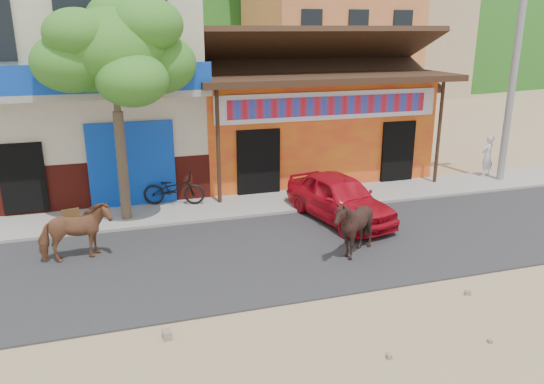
{
  "coord_description": "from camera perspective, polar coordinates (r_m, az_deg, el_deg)",
  "views": [
    {
      "loc": [
        -4.84,
        -8.83,
        5.26
      ],
      "look_at": [
        -1.18,
        3.0,
        1.4
      ],
      "focal_mm": 35.0,
      "sensor_mm": 36.0,
      "label": 1
    }
  ],
  "objects": [
    {
      "name": "cafe_building",
      "position": [
        18.92,
        -19.51,
        11.01
      ],
      "size": [
        7.0,
        6.0,
        7.0
      ],
      "primitive_type": "cube",
      "color": "beige",
      "rests_on": "ground"
    },
    {
      "name": "pedestrian",
      "position": [
        20.5,
        22.16,
        3.64
      ],
      "size": [
        0.63,
        0.52,
        1.49
      ],
      "primitive_type": "imported",
      "rotation": [
        0.0,
        0.0,
        3.5
      ],
      "color": "silver",
      "rests_on": "sidewalk"
    },
    {
      "name": "cow_dark",
      "position": [
        12.62,
        8.75,
        -3.71
      ],
      "size": [
        1.45,
        1.32,
        1.48
      ],
      "primitive_type": "imported",
      "rotation": [
        0.0,
        0.0,
        -1.67
      ],
      "color": "black",
      "rests_on": "road"
    },
    {
      "name": "utility_pole",
      "position": [
        19.78,
        24.68,
        12.48
      ],
      "size": [
        0.24,
        0.24,
        8.0
      ],
      "primitive_type": "cylinder",
      "color": "gray",
      "rests_on": "sidewalk"
    },
    {
      "name": "apartment_rear",
      "position": [
        45.05,
        13.82,
        16.51
      ],
      "size": [
        8.0,
        8.0,
        10.0
      ],
      "primitive_type": "cube",
      "color": "tan",
      "rests_on": "ground"
    },
    {
      "name": "sidewalk",
      "position": [
        16.45,
        0.82,
        -1.12
      ],
      "size": [
        60.0,
        2.0,
        0.12
      ],
      "primitive_type": "cube",
      "color": "gray",
      "rests_on": "ground"
    },
    {
      "name": "ground",
      "position": [
        11.36,
        10.37,
        -10.58
      ],
      "size": [
        120.0,
        120.0,
        0.0
      ],
      "primitive_type": "plane",
      "color": "#9E825B",
      "rests_on": "ground"
    },
    {
      "name": "red_car",
      "position": [
        14.98,
        7.26,
        -0.58
      ],
      "size": [
        2.25,
        4.06,
        1.31
      ],
      "primitive_type": "imported",
      "rotation": [
        0.0,
        0.0,
        0.19
      ],
      "color": "red",
      "rests_on": "road"
    },
    {
      "name": "cow_tan",
      "position": [
        13.09,
        -20.39,
        -4.1
      ],
      "size": [
        1.72,
        0.99,
        1.37
      ],
      "primitive_type": "imported",
      "rotation": [
        0.0,
        0.0,
        1.74
      ],
      "color": "brown",
      "rests_on": "road"
    },
    {
      "name": "apartment_front",
      "position": [
        35.64,
        5.94,
        18.42
      ],
      "size": [
        9.0,
        9.0,
        12.0
      ],
      "primitive_type": "cube",
      "color": "#CC723F",
      "rests_on": "ground"
    },
    {
      "name": "cafe_chair_left",
      "position": [
        14.92,
        -20.77,
        -2.03
      ],
      "size": [
        0.54,
        0.54,
        0.97
      ],
      "primitive_type": null,
      "rotation": [
        0.0,
        0.0,
        0.23
      ],
      "color": "#462F17",
      "rests_on": "sidewalk"
    },
    {
      "name": "road",
      "position": [
        13.39,
        5.47,
        -5.81
      ],
      "size": [
        60.0,
        5.0,
        0.04
      ],
      "primitive_type": "cube",
      "color": "#28282B",
      "rests_on": "ground"
    },
    {
      "name": "scooter",
      "position": [
        16.22,
        -10.51,
        0.32
      ],
      "size": [
        1.94,
        1.11,
        0.96
      ],
      "primitive_type": "imported",
      "rotation": [
        0.0,
        0.0,
        1.3
      ],
      "color": "black",
      "rests_on": "sidewalk"
    },
    {
      "name": "dance_club",
      "position": [
        20.33,
        2.73,
        7.49
      ],
      "size": [
        8.0,
        6.0,
        3.6
      ],
      "primitive_type": "cube",
      "color": "orange",
      "rests_on": "ground"
    },
    {
      "name": "tree",
      "position": [
        14.79,
        -16.27,
        8.31
      ],
      "size": [
        3.0,
        3.0,
        6.0
      ],
      "primitive_type": null,
      "color": "#2D721E",
      "rests_on": "sidewalk"
    }
  ]
}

